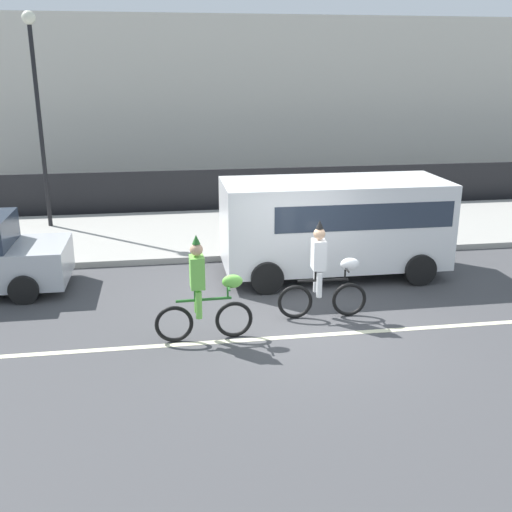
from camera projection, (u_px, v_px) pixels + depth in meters
ground_plane at (307, 324)px, 11.16m from camera, size 80.00×80.00×0.00m
road_centre_line at (314, 335)px, 10.69m from camera, size 36.00×0.14×0.01m
sidewalk_curb at (254, 231)px, 17.26m from camera, size 60.00×5.00×0.15m
fence_line at (241, 190)px, 19.81m from camera, size 40.00×0.08×1.40m
building_backdrop at (293, 97)px, 27.67m from camera, size 28.00×8.00×6.51m
parade_cyclist_lime at (204, 295)px, 10.30m from camera, size 1.72×0.50×1.92m
parade_cyclist_zebra at (324, 276)px, 11.24m from camera, size 1.72×0.50×1.92m
parked_van_white at (337, 220)px, 13.51m from camera, size 5.00×2.22×2.18m
street_lamp_post at (36, 90)px, 16.36m from camera, size 0.36×0.36×5.86m
pedestrian_onlooker at (292, 210)px, 15.64m from camera, size 0.32×0.20×1.62m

